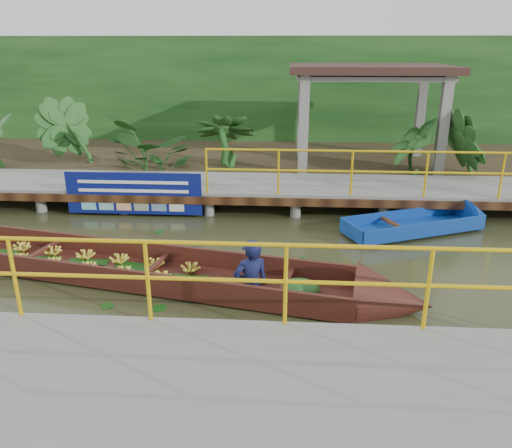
{
  "coord_description": "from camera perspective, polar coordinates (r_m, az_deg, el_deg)",
  "views": [
    {
      "loc": [
        0.79,
        -8.18,
        3.76
      ],
      "look_at": [
        0.23,
        0.5,
        0.6
      ],
      "focal_mm": 35.0,
      "sensor_mm": 36.0,
      "label": 1
    }
  ],
  "objects": [
    {
      "name": "ground",
      "position": [
        9.03,
        -1.69,
        -4.63
      ],
      "size": [
        80.0,
        80.0,
        0.0
      ],
      "primitive_type": "plane",
      "color": "#2C2F17",
      "rests_on": "ground"
    },
    {
      "name": "land_strip",
      "position": [
        16.09,
        0.76,
        7.27
      ],
      "size": [
        30.0,
        8.0,
        0.45
      ],
      "primitive_type": "cube",
      "color": "#34281A",
      "rests_on": "ground"
    },
    {
      "name": "far_dock",
      "position": [
        12.08,
        -0.13,
        4.21
      ],
      "size": [
        16.0,
        2.06,
        1.66
      ],
      "color": "slate",
      "rests_on": "ground"
    },
    {
      "name": "near_dock",
      "position": [
        5.27,
        5.42,
        -21.09
      ],
      "size": [
        18.0,
        2.4,
        1.73
      ],
      "color": "slate",
      "rests_on": "ground"
    },
    {
      "name": "pavilion",
      "position": [
        14.67,
        12.81,
        15.81
      ],
      "size": [
        4.4,
        3.0,
        3.0
      ],
      "color": "slate",
      "rests_on": "ground"
    },
    {
      "name": "foliage_backdrop",
      "position": [
        18.28,
        1.2,
        14.44
      ],
      "size": [
        30.0,
        0.8,
        4.0
      ],
      "primitive_type": "cube",
      "color": "#133C14",
      "rests_on": "ground"
    },
    {
      "name": "vendor_boat",
      "position": [
        8.99,
        -16.91,
        -4.22
      ],
      "size": [
        11.13,
        3.37,
        2.09
      ],
      "rotation": [
        0.0,
        0.0,
        -0.21
      ],
      "color": "#38160F",
      "rests_on": "ground"
    },
    {
      "name": "moored_blue_boat",
      "position": [
        11.47,
        20.78,
        0.26
      ],
      "size": [
        3.5,
        2.15,
        0.82
      ],
      "rotation": [
        0.0,
        0.0,
        0.41
      ],
      "color": "navy",
      "rests_on": "ground"
    },
    {
      "name": "blue_banner",
      "position": [
        11.65,
        -13.81,
        3.43
      ],
      "size": [
        3.11,
        0.04,
        0.97
      ],
      "color": "navy",
      "rests_on": "ground"
    },
    {
      "name": "tropical_plants",
      "position": [
        13.84,
        -4.62,
        9.51
      ],
      "size": [
        14.3,
        1.3,
        1.62
      ],
      "color": "#133C14",
      "rests_on": "ground"
    }
  ]
}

